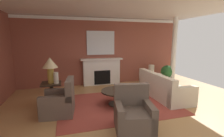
# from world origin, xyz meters

# --- Properties ---
(ground_plane) EXTENTS (9.08, 9.08, 0.00)m
(ground_plane) POSITION_xyz_m (0.00, 0.00, 0.00)
(ground_plane) COLOR tan
(wall_fireplace) EXTENTS (7.58, 0.12, 2.89)m
(wall_fireplace) POSITION_xyz_m (0.00, 2.87, 1.44)
(wall_fireplace) COLOR brown
(wall_fireplace) RESTS_ON ground_plane
(ceiling_panel) EXTENTS (7.58, 6.23, 0.06)m
(ceiling_panel) POSITION_xyz_m (0.00, 0.30, 2.92)
(ceiling_panel) COLOR white
(crown_moulding) EXTENTS (7.58, 0.08, 0.12)m
(crown_moulding) POSITION_xyz_m (0.00, 2.79, 2.81)
(crown_moulding) COLOR white
(area_rug) EXTENTS (3.47, 2.50, 0.01)m
(area_rug) POSITION_xyz_m (-0.09, 0.29, 0.01)
(area_rug) COLOR #993D33
(area_rug) RESTS_ON ground_plane
(fireplace) EXTENTS (1.80, 0.35, 1.16)m
(fireplace) POSITION_xyz_m (-0.06, 2.66, 0.55)
(fireplace) COLOR white
(fireplace) RESTS_ON ground_plane
(mantel_mirror) EXTENTS (1.21, 0.04, 1.01)m
(mantel_mirror) POSITION_xyz_m (-0.06, 2.78, 1.82)
(mantel_mirror) COLOR silver
(sofa) EXTENTS (0.91, 2.11, 0.85)m
(sofa) POSITION_xyz_m (1.60, 0.51, 0.30)
(sofa) COLOR beige
(sofa) RESTS_ON ground_plane
(armchair_near_window) EXTENTS (0.89, 0.89, 0.95)m
(armchair_near_window) POSITION_xyz_m (-1.76, 0.11, 0.31)
(armchair_near_window) COLOR brown
(armchair_near_window) RESTS_ON ground_plane
(armchair_facing_fireplace) EXTENTS (0.94, 0.94, 0.95)m
(armchair_facing_fireplace) POSITION_xyz_m (-0.18, -1.10, 0.31)
(armchair_facing_fireplace) COLOR brown
(armchair_facing_fireplace) RESTS_ON ground_plane
(coffee_table) EXTENTS (1.00, 1.00, 0.45)m
(coffee_table) POSITION_xyz_m (-0.09, 0.29, 0.34)
(coffee_table) COLOR #2D2319
(coffee_table) RESTS_ON ground_plane
(side_table) EXTENTS (0.56, 0.56, 0.70)m
(side_table) POSITION_xyz_m (-2.00, 0.77, 0.40)
(side_table) COLOR #2D2319
(side_table) RESTS_ON ground_plane
(table_lamp) EXTENTS (0.44, 0.44, 0.75)m
(table_lamp) POSITION_xyz_m (-2.00, 0.77, 1.22)
(table_lamp) COLOR #B28E38
(table_lamp) RESTS_ON side_table
(vase_on_side_table) EXTENTS (0.14, 0.14, 0.33)m
(vase_on_side_table) POSITION_xyz_m (-1.85, 0.65, 0.86)
(vase_on_side_table) COLOR beige
(vase_on_side_table) RESTS_ON side_table
(vase_tall_corner) EXTENTS (0.26, 0.26, 0.83)m
(vase_tall_corner) POSITION_xyz_m (2.19, 2.36, 0.42)
(vase_tall_corner) COLOR beige
(vase_tall_corner) RESTS_ON ground_plane
(book_red_cover) EXTENTS (0.22, 0.21, 0.06)m
(book_red_cover) POSITION_xyz_m (-0.01, 0.45, 0.48)
(book_red_cover) COLOR tan
(book_red_cover) RESTS_ON coffee_table
(potted_plant) EXTENTS (0.56, 0.56, 0.83)m
(potted_plant) POSITION_xyz_m (2.79, 2.02, 0.49)
(potted_plant) COLOR #BCB29E
(potted_plant) RESTS_ON ground_plane
(column_white) EXTENTS (0.20, 0.20, 2.89)m
(column_white) POSITION_xyz_m (2.93, 1.82, 1.44)
(column_white) COLOR white
(column_white) RESTS_ON ground_plane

